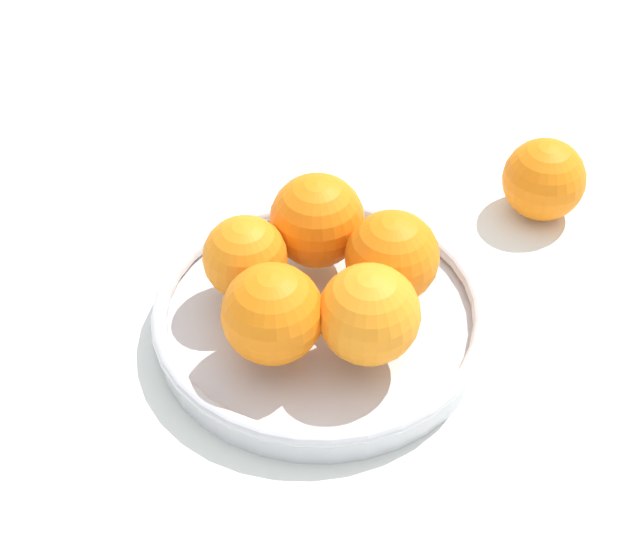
{
  "coord_description": "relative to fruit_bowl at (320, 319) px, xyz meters",
  "views": [
    {
      "loc": [
        0.46,
        -0.35,
        0.61
      ],
      "look_at": [
        0.0,
        0.0,
        0.07
      ],
      "focal_mm": 60.0,
      "sensor_mm": 36.0,
      "label": 1
    }
  ],
  "objects": [
    {
      "name": "stray_orange",
      "position": [
        0.0,
        0.24,
        0.02
      ],
      "size": [
        0.07,
        0.07,
        0.07
      ],
      "primitive_type": "sphere",
      "color": "orange",
      "rests_on": "ground_plane"
    },
    {
      "name": "ground_plane",
      "position": [
        0.0,
        0.0,
        -0.02
      ],
      "size": [
        4.0,
        4.0,
        0.0
      ],
      "primitive_type": "plane",
      "color": "silver"
    },
    {
      "name": "fruit_bowl",
      "position": [
        0.0,
        0.0,
        0.0
      ],
      "size": [
        0.26,
        0.26,
        0.03
      ],
      "color": "silver",
      "rests_on": "ground_plane"
    },
    {
      "name": "orange_pile",
      "position": [
        0.0,
        -0.0,
        0.05
      ],
      "size": [
        0.18,
        0.18,
        0.07
      ],
      "color": "orange",
      "rests_on": "fruit_bowl"
    }
  ]
}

